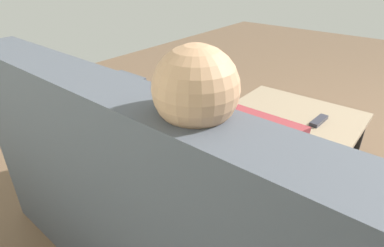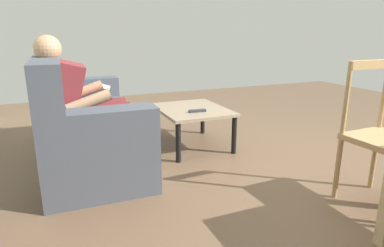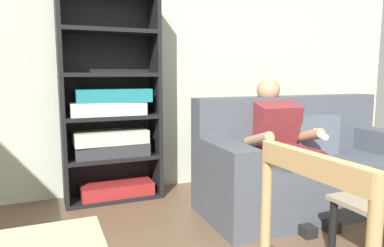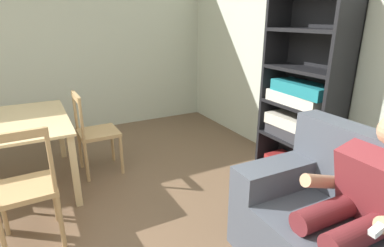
# 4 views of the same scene
# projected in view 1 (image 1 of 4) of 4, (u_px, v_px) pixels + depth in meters

# --- Properties ---
(couch) EXTENTS (1.92, 0.85, 0.98)m
(couch) POSITION_uv_depth(u_px,v_px,m) (182.00, 208.00, 1.35)
(couch) COLOR #474C56
(couch) RESTS_ON ground_plane
(person_lounging) EXTENTS (0.60, 0.91, 1.15)m
(person_lounging) POSITION_uv_depth(u_px,v_px,m) (238.00, 186.00, 1.10)
(person_lounging) COLOR maroon
(person_lounging) RESTS_ON ground_plane
(coffee_table) EXTENTS (0.82, 0.67, 0.41)m
(coffee_table) POSITION_uv_depth(u_px,v_px,m) (292.00, 121.00, 2.07)
(coffee_table) COLOR gray
(coffee_table) RESTS_ON ground_plane
(tv_remote) EXTENTS (0.06, 0.17, 0.02)m
(tv_remote) POSITION_uv_depth(u_px,v_px,m) (319.00, 121.00, 1.94)
(tv_remote) COLOR #2D2D38
(tv_remote) RESTS_ON coffee_table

